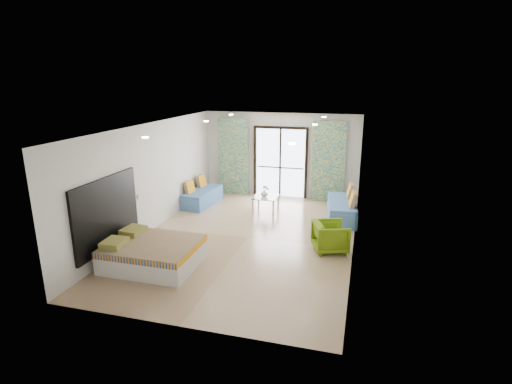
% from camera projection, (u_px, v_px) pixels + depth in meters
% --- Properties ---
extents(floor, '(5.00, 7.50, 0.01)m').
position_uv_depth(floor, '(248.00, 238.00, 9.72)').
color(floor, '#927657').
rests_on(floor, ground).
extents(ceiling, '(5.00, 7.50, 0.01)m').
position_uv_depth(ceiling, '(247.00, 126.00, 8.98)').
color(ceiling, silver).
rests_on(ceiling, ground).
extents(wall_back, '(5.00, 0.01, 2.70)m').
position_uv_depth(wall_back, '(281.00, 155.00, 12.82)').
color(wall_back, silver).
rests_on(wall_back, ground).
extents(wall_front, '(5.00, 0.01, 2.70)m').
position_uv_depth(wall_front, '(175.00, 247.00, 5.87)').
color(wall_front, silver).
rests_on(wall_front, ground).
extents(wall_left, '(0.01, 7.50, 2.70)m').
position_uv_depth(wall_left, '(152.00, 177.00, 9.99)').
color(wall_left, silver).
rests_on(wall_left, ground).
extents(wall_right, '(0.01, 7.50, 2.70)m').
position_uv_depth(wall_right, '(357.00, 192.00, 8.71)').
color(wall_right, silver).
rests_on(wall_right, ground).
extents(balcony_door, '(1.76, 0.08, 2.28)m').
position_uv_depth(balcony_door, '(280.00, 158.00, 12.82)').
color(balcony_door, black).
rests_on(balcony_door, floor).
extents(balcony_rail, '(1.52, 0.03, 0.04)m').
position_uv_depth(balcony_rail, '(280.00, 168.00, 12.92)').
color(balcony_rail, '#595451').
rests_on(balcony_rail, balcony_door).
extents(curtain_left, '(1.00, 0.10, 2.50)m').
position_uv_depth(curtain_left, '(233.00, 157.00, 13.08)').
color(curtain_left, white).
rests_on(curtain_left, floor).
extents(curtain_right, '(1.00, 0.10, 2.50)m').
position_uv_depth(curtain_right, '(329.00, 162.00, 12.29)').
color(curtain_right, white).
rests_on(curtain_right, floor).
extents(downlight_a, '(0.12, 0.12, 0.02)m').
position_uv_depth(downlight_a, '(145.00, 137.00, 7.49)').
color(downlight_a, '#FFE0B2').
rests_on(downlight_a, ceiling).
extents(downlight_b, '(0.12, 0.12, 0.02)m').
position_uv_depth(downlight_b, '(292.00, 144.00, 6.77)').
color(downlight_b, '#FFE0B2').
rests_on(downlight_b, ceiling).
extents(downlight_c, '(0.12, 0.12, 0.02)m').
position_uv_depth(downlight_c, '(206.00, 121.00, 10.27)').
color(downlight_c, '#FFE0B2').
rests_on(downlight_c, ceiling).
extents(downlight_d, '(0.12, 0.12, 0.02)m').
position_uv_depth(downlight_d, '(315.00, 125.00, 9.55)').
color(downlight_d, '#FFE0B2').
rests_on(downlight_d, ceiling).
extents(downlight_e, '(0.12, 0.12, 0.02)m').
position_uv_depth(downlight_e, '(231.00, 115.00, 12.12)').
color(downlight_e, '#FFE0B2').
rests_on(downlight_e, ceiling).
extents(downlight_f, '(0.12, 0.12, 0.02)m').
position_uv_depth(downlight_f, '(324.00, 117.00, 11.41)').
color(downlight_f, '#FFE0B2').
rests_on(downlight_f, ceiling).
extents(headboard, '(0.06, 2.10, 1.50)m').
position_uv_depth(headboard, '(107.00, 213.00, 8.26)').
color(headboard, black).
rests_on(headboard, floor).
extents(switch_plate, '(0.02, 0.10, 0.10)m').
position_uv_depth(switch_plate, '(139.00, 196.00, 9.42)').
color(switch_plate, silver).
rests_on(switch_plate, wall_left).
extents(bed, '(1.82, 1.49, 0.63)m').
position_uv_depth(bed, '(152.00, 253.00, 8.23)').
color(bed, silver).
rests_on(bed, floor).
extents(daybed_left, '(0.76, 1.69, 0.81)m').
position_uv_depth(daybed_left, '(202.00, 196.00, 12.24)').
color(daybed_left, '#466EA7').
rests_on(daybed_left, floor).
extents(daybed_right, '(0.93, 1.90, 0.90)m').
position_uv_depth(daybed_right, '(342.00, 209.00, 10.96)').
color(daybed_right, '#466EA7').
rests_on(daybed_right, floor).
extents(coffee_table, '(0.70, 0.70, 0.79)m').
position_uv_depth(coffee_table, '(266.00, 198.00, 11.50)').
color(coffee_table, silver).
rests_on(coffee_table, floor).
extents(vase, '(0.24, 0.24, 0.21)m').
position_uv_depth(vase, '(264.00, 193.00, 11.46)').
color(vase, white).
rests_on(vase, coffee_table).
extents(armchair, '(0.87, 0.90, 0.73)m').
position_uv_depth(armchair, '(331.00, 235.00, 8.90)').
color(armchair, '#648911').
rests_on(armchair, floor).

